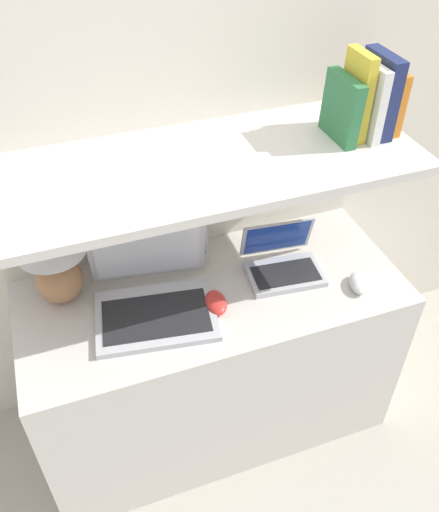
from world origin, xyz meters
The scene contains 16 objects.
ground_plane centered at (0.00, 0.00, 0.00)m, with size 12.00×12.00×0.00m, color #B2AD9E.
wall_back centered at (0.00, 0.61, 1.20)m, with size 6.00×0.05×2.40m.
desk centered at (0.00, 0.27, 0.36)m, with size 1.27×0.54×0.71m.
back_riser centered at (0.00, 0.56, 0.57)m, with size 1.27×0.04×1.14m.
shelf centered at (0.00, 0.34, 1.15)m, with size 1.27×0.49×0.03m.
table_lamp centered at (-0.46, 0.41, 0.90)m, with size 0.21×0.21×0.32m.
laptop_large centered at (-0.20, 0.27, 0.76)m, with size 0.42×0.38×0.26m.
laptop_small centered at (0.25, 0.29, 0.75)m, with size 0.27×0.23×0.17m.
computer_mouse centered at (-0.01, 0.20, 0.73)m, with size 0.08×0.12×0.04m.
second_mouse centered at (0.46, 0.13, 0.73)m, with size 0.09×0.12×0.04m.
router_box centered at (-0.02, 0.47, 0.78)m, with size 0.12×0.06×0.13m.
book_orange centered at (0.59, 0.34, 1.26)m, with size 0.03×0.13×0.19m.
book_navy centered at (0.55, 0.34, 1.28)m, with size 0.04×0.16×0.24m.
book_white centered at (0.50, 0.34, 1.27)m, with size 0.03×0.18×0.22m.
book_yellow centered at (0.47, 0.34, 1.29)m, with size 0.03×0.13×0.25m.
book_green centered at (0.43, 0.34, 1.26)m, with size 0.04×0.17×0.19m.
Camera 1 is at (-0.41, -0.93, 1.96)m, focal length 38.00 mm.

